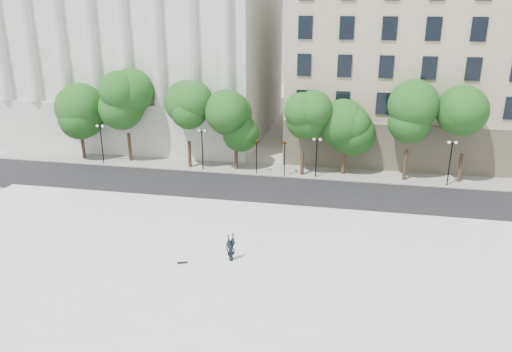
{
  "coord_description": "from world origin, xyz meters",
  "views": [
    {
      "loc": [
        8.99,
        -24.81,
        16.93
      ],
      "look_at": [
        2.19,
        10.0,
        4.32
      ],
      "focal_mm": 35.0,
      "sensor_mm": 36.0,
      "label": 1
    }
  ],
  "objects_px": {
    "traffic_light_east": "(285,141)",
    "skateboard": "(182,263)",
    "person_lying": "(231,257)",
    "traffic_light_west": "(257,140)"
  },
  "relations": [
    {
      "from": "traffic_light_east",
      "to": "skateboard",
      "type": "height_order",
      "value": "traffic_light_east"
    },
    {
      "from": "traffic_light_west",
      "to": "traffic_light_east",
      "type": "height_order",
      "value": "traffic_light_east"
    },
    {
      "from": "skateboard",
      "to": "traffic_light_east",
      "type": "bearing_deg",
      "value": 57.93
    },
    {
      "from": "person_lying",
      "to": "traffic_light_east",
      "type": "bearing_deg",
      "value": 47.36
    },
    {
      "from": "skateboard",
      "to": "person_lying",
      "type": "bearing_deg",
      "value": -1.94
    },
    {
      "from": "person_lying",
      "to": "skateboard",
      "type": "height_order",
      "value": "person_lying"
    },
    {
      "from": "traffic_light_west",
      "to": "person_lying",
      "type": "xyz_separation_m",
      "value": [
        1.84,
        -18.45,
        -2.93
      ]
    },
    {
      "from": "traffic_light_west",
      "to": "skateboard",
      "type": "xyz_separation_m",
      "value": [
        -1.23,
        -19.46,
        -3.15
      ]
    },
    {
      "from": "traffic_light_west",
      "to": "person_lying",
      "type": "bearing_deg",
      "value": -84.29
    },
    {
      "from": "traffic_light_east",
      "to": "traffic_light_west",
      "type": "bearing_deg",
      "value": 180.0
    }
  ]
}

